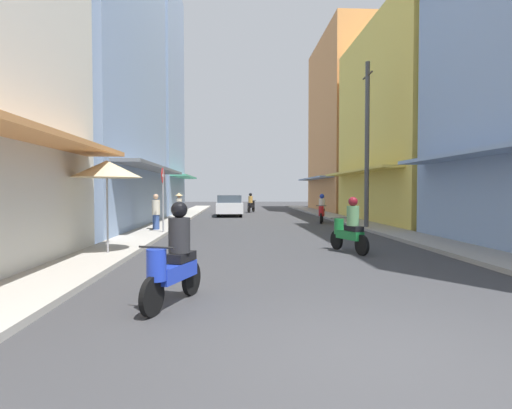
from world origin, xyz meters
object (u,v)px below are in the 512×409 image
at_px(motorbike_black, 251,204).
at_px(vendor_umbrella, 107,169).
at_px(motorbike_red, 322,210).
at_px(utility_pole, 367,144).
at_px(motorbike_green, 349,228).
at_px(street_sign_no_entry, 163,192).
at_px(motorbike_blue, 174,259).
at_px(pedestrian_foreground, 179,205).
at_px(pedestrian_far, 156,213).
at_px(parked_car, 229,205).

xyz_separation_m(motorbike_black, vendor_umbrella, (-4.67, -22.55, 1.61)).
relative_size(motorbike_red, utility_pole, 0.24).
height_order(motorbike_green, street_sign_no_entry, street_sign_no_entry).
relative_size(motorbike_blue, pedestrian_foreground, 1.06).
bearing_deg(pedestrian_far, motorbike_black, 73.84).
height_order(parked_car, street_sign_no_entry, street_sign_no_entry).
bearing_deg(street_sign_no_entry, motorbike_red, 37.91).
relative_size(motorbike_red, street_sign_no_entry, 0.67).
xyz_separation_m(utility_pole, street_sign_no_entry, (-8.74, -1.83, -2.10)).
relative_size(motorbike_red, parked_car, 0.43).
distance_m(motorbike_red, pedestrian_far, 9.37).
xyz_separation_m(motorbike_blue, street_sign_no_entry, (-1.90, 10.14, 1.01)).
bearing_deg(utility_pole, motorbike_blue, -119.75).
bearing_deg(vendor_umbrella, parked_car, 80.45).
bearing_deg(parked_car, motorbike_black, 71.07).
distance_m(motorbike_blue, motorbike_black, 27.34).
distance_m(motorbike_blue, motorbike_red, 17.00).
bearing_deg(pedestrian_foreground, motorbike_green, -62.01).
xyz_separation_m(pedestrian_foreground, street_sign_no_entry, (0.32, -7.02, 0.80)).
bearing_deg(motorbike_black, motorbike_blue, -94.71).
bearing_deg(vendor_umbrella, pedestrian_foreground, 89.06).
relative_size(motorbike_red, vendor_umbrella, 0.70).
bearing_deg(parked_car, street_sign_no_entry, -101.36).
bearing_deg(street_sign_no_entry, motorbike_green, -39.38).
distance_m(pedestrian_foreground, vendor_umbrella, 12.54).
distance_m(pedestrian_far, vendor_umbrella, 6.73).
xyz_separation_m(pedestrian_foreground, vendor_umbrella, (-0.20, -12.46, 1.39)).
bearing_deg(parked_car, motorbike_green, -78.04).
height_order(parked_car, utility_pole, utility_pole).
xyz_separation_m(parked_car, utility_pole, (6.30, -10.30, 3.08)).
relative_size(motorbike_red, motorbike_black, 1.02).
height_order(motorbike_black, pedestrian_foreground, pedestrian_foreground).
bearing_deg(street_sign_no_entry, motorbike_blue, -79.37).
relative_size(utility_pole, street_sign_no_entry, 2.82).
bearing_deg(street_sign_no_entry, parked_car, 78.64).
distance_m(motorbike_green, motorbike_black, 22.17).
bearing_deg(pedestrian_foreground, motorbike_red, -8.13).
relative_size(motorbike_red, pedestrian_far, 1.10).
bearing_deg(parked_car, pedestrian_foreground, -118.31).
height_order(parked_car, pedestrian_foreground, pedestrian_foreground).
height_order(pedestrian_far, vendor_umbrella, vendor_umbrella).
bearing_deg(motorbike_red, motorbike_blue, -109.47).
relative_size(motorbike_blue, motorbike_green, 0.99).
xyz_separation_m(pedestrian_foreground, utility_pole, (9.05, -5.19, 2.90)).
distance_m(motorbike_blue, pedestrian_far, 11.51).
bearing_deg(vendor_umbrella, utility_pole, 38.12).
bearing_deg(street_sign_no_entry, vendor_umbrella, -95.46).
distance_m(motorbike_red, pedestrian_foreground, 7.97).
distance_m(motorbike_red, vendor_umbrella, 14.02).
bearing_deg(pedestrian_foreground, parked_car, 61.69).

